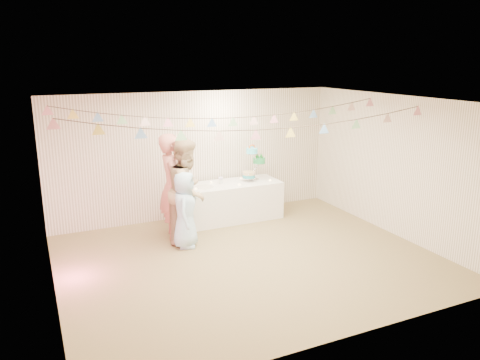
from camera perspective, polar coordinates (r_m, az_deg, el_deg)
name	(u,v)px	position (r m, az deg, el deg)	size (l,w,h in m)	color
floor	(249,259)	(7.86, 1.12, -9.65)	(6.00, 6.00, 0.00)	olive
ceiling	(250,101)	(7.19, 1.23, 9.59)	(6.00, 6.00, 0.00)	silver
back_wall	(197,155)	(9.67, -5.29, 3.05)	(6.00, 6.00, 0.00)	white
front_wall	(347,237)	(5.39, 12.89, -6.74)	(6.00, 6.00, 0.00)	white
left_wall	(46,208)	(6.73, -22.53, -3.20)	(5.00, 5.00, 0.00)	white
right_wall	(396,166)	(9.10, 18.45, 1.61)	(5.00, 5.00, 0.00)	white
table	(231,201)	(9.62, -1.16, -2.60)	(2.05, 0.82, 0.77)	white
cake_stand	(254,164)	(9.70, 1.68, 1.93)	(0.63, 0.37, 0.70)	silver
cake_bottom	(248,178)	(9.64, 1.03, 0.24)	(0.31, 0.31, 0.15)	teal
cake_middle	(259,162)	(9.85, 2.39, 2.16)	(0.27, 0.27, 0.22)	green
cake_top_tier	(252,152)	(9.59, 1.45, 3.47)	(0.25, 0.25, 0.19)	#4EE1F7
platter	(204,187)	(9.26, -4.40, -0.91)	(0.38, 0.38, 0.02)	white
posy	(221,181)	(9.47, -2.36, -0.13)	(0.13, 0.13, 0.14)	white
person_adult_a	(172,186)	(8.60, -8.27, -0.76)	(0.71, 0.46, 1.94)	#C17165
person_adult_b	(187,191)	(8.41, -6.43, -1.28)	(0.91, 0.71, 1.88)	tan
person_child	(185,210)	(8.21, -6.72, -3.62)	(0.66, 0.43, 1.35)	#B4DFFF
bunting_back	(222,111)	(8.22, -2.16, 8.46)	(5.60, 1.10, 0.40)	pink
bunting_front	(256,121)	(7.04, 1.93, 7.19)	(5.60, 0.90, 0.36)	#72A5E5
tealight_0	(196,189)	(9.09, -5.43, -1.06)	(0.04, 0.04, 0.03)	#FFD88C
tealight_1	(211,182)	(9.54, -3.54, -0.27)	(0.04, 0.04, 0.03)	#FFD88C
tealight_2	(239,184)	(9.35, -0.08, -0.55)	(0.04, 0.04, 0.03)	#FFD88C
tealight_3	(241,178)	(9.84, 0.18, 0.22)	(0.04, 0.04, 0.03)	#FFD88C
tealight_4	(270,180)	(9.70, 3.70, -0.03)	(0.04, 0.04, 0.03)	#FFD88C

